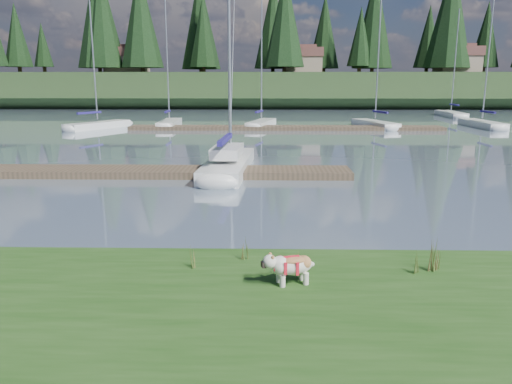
{
  "coord_description": "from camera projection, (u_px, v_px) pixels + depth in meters",
  "views": [
    {
      "loc": [
        0.49,
        -11.83,
        3.9
      ],
      "look_at": [
        0.23,
        -0.5,
        1.4
      ],
      "focal_mm": 35.0,
      "sensor_mm": 36.0,
      "label": 1
    }
  ],
  "objects": [
    {
      "name": "sailboat_bg_2",
      "position": [
        263.0,
        123.0,
        44.72
      ],
      "size": [
        2.87,
        7.22,
        10.75
      ],
      "rotation": [
        0.0,
        0.0,
        1.36
      ],
      "color": "silver",
      "rests_on": "ground"
    },
    {
      "name": "mud_lip",
      "position": [
        244.0,
        262.0,
        10.82
      ],
      "size": [
        60.0,
        0.5,
        0.14
      ],
      "primitive_type": "cube",
      "color": "#33281C",
      "rests_on": "ground"
    },
    {
      "name": "conifer_2",
      "position": [
        102.0,
        18.0,
        76.41
      ],
      "size": [
        6.6,
        6.6,
        16.05
      ],
      "color": "#382619",
      "rests_on": "ridge"
    },
    {
      "name": "sailboat_bg_1",
      "position": [
        171.0,
        122.0,
        44.95
      ],
      "size": [
        1.75,
        7.28,
        10.87
      ],
      "rotation": [
        0.0,
        0.0,
        1.62
      ],
      "color": "silver",
      "rests_on": "ground"
    },
    {
      "name": "house_2",
      "position": [
        457.0,
        59.0,
        77.5
      ],
      "size": [
        6.3,
        5.3,
        4.65
      ],
      "color": "gray",
      "rests_on": "ridge"
    },
    {
      "name": "ridge",
      "position": [
        265.0,
        90.0,
        83.12
      ],
      "size": [
        200.0,
        20.0,
        5.0
      ],
      "primitive_type": "cube",
      "color": "#1F3319",
      "rests_on": "ground"
    },
    {
      "name": "sailboat_bg_4",
      "position": [
        478.0,
        123.0,
        44.39
      ],
      "size": [
        1.7,
        7.76,
        11.42
      ],
      "rotation": [
        0.0,
        0.0,
        1.59
      ],
      "color": "silver",
      "rests_on": "ground"
    },
    {
      "name": "bank",
      "position": [
        229.0,
        374.0,
        6.5
      ],
      "size": [
        60.0,
        9.0,
        0.35
      ],
      "primitive_type": "cube",
      "color": "#284C1A",
      "rests_on": "ground"
    },
    {
      "name": "sailboat_main",
      "position": [
        230.0,
        160.0,
        22.81
      ],
      "size": [
        2.07,
        8.54,
        12.22
      ],
      "rotation": [
        0.0,
        0.0,
        1.52
      ],
      "color": "silver",
      "rests_on": "ground"
    },
    {
      "name": "house_1",
      "position": [
        302.0,
        60.0,
        79.99
      ],
      "size": [
        6.3,
        5.3,
        4.65
      ],
      "color": "gray",
      "rests_on": "ridge"
    },
    {
      "name": "weed_0",
      "position": [
        246.0,
        247.0,
        10.19
      ],
      "size": [
        0.17,
        0.14,
        0.58
      ],
      "color": "#475B23",
      "rests_on": "bank"
    },
    {
      "name": "conifer_5",
      "position": [
        361.0,
        37.0,
        78.05
      ],
      "size": [
        3.96,
        3.96,
        10.35
      ],
      "color": "#382619",
      "rests_on": "ridge"
    },
    {
      "name": "conifer_6",
      "position": [
        450.0,
        13.0,
        75.12
      ],
      "size": [
        7.04,
        7.04,
        17.0
      ],
      "color": "#382619",
      "rests_on": "ridge"
    },
    {
      "name": "weed_5",
      "position": [
        438.0,
        256.0,
        9.6
      ],
      "size": [
        0.17,
        0.14,
        0.66
      ],
      "color": "#475B23",
      "rests_on": "bank"
    },
    {
      "name": "conifer_3",
      "position": [
        203.0,
        32.0,
        80.37
      ],
      "size": [
        4.84,
        4.84,
        12.25
      ],
      "color": "#382619",
      "rests_on": "ridge"
    },
    {
      "name": "weed_3",
      "position": [
        195.0,
        258.0,
        9.7
      ],
      "size": [
        0.17,
        0.14,
        0.46
      ],
      "color": "#475B23",
      "rests_on": "bank"
    },
    {
      "name": "weed_1",
      "position": [
        299.0,
        261.0,
        9.64
      ],
      "size": [
        0.17,
        0.14,
        0.4
      ],
      "color": "#475B23",
      "rests_on": "bank"
    },
    {
      "name": "dock_near",
      "position": [
        162.0,
        172.0,
        21.24
      ],
      "size": [
        16.0,
        2.0,
        0.3
      ],
      "primitive_type": "cube",
      "color": "#4C3D2C",
      "rests_on": "ground"
    },
    {
      "name": "bulldog",
      "position": [
        291.0,
        264.0,
        8.91
      ],
      "size": [
        0.98,
        0.54,
        0.57
      ],
      "rotation": [
        0.0,
        0.0,
        3.41
      ],
      "color": "silver",
      "rests_on": "bank"
    },
    {
      "name": "weed_4",
      "position": [
        418.0,
        262.0,
        9.45
      ],
      "size": [
        0.17,
        0.14,
        0.49
      ],
      "color": "#475B23",
      "rests_on": "bank"
    },
    {
      "name": "conifer_1",
      "position": [
        16.0,
        35.0,
        80.17
      ],
      "size": [
        4.4,
        4.4,
        11.3
      ],
      "color": "#382619",
      "rests_on": "ridge"
    },
    {
      "name": "dock_far",
      "position": [
        286.0,
        128.0,
        41.6
      ],
      "size": [
        26.0,
        2.2,
        0.3
      ],
      "primitive_type": "cube",
      "color": "#4C3D2C",
      "rests_on": "ground"
    },
    {
      "name": "house_0",
      "position": [
        127.0,
        60.0,
        79.64
      ],
      "size": [
        6.3,
        5.3,
        4.65
      ],
      "color": "gray",
      "rests_on": "ridge"
    },
    {
      "name": "ground",
      "position": [
        262.0,
        130.0,
        41.68
      ],
      "size": [
        200.0,
        200.0,
        0.0
      ],
      "primitive_type": "plane",
      "color": "gray",
      "rests_on": "ground"
    },
    {
      "name": "sailboat_bg_5",
      "position": [
        449.0,
        113.0,
        57.89
      ],
      "size": [
        2.0,
        8.42,
        11.9
      ],
      "rotation": [
        0.0,
        0.0,
        1.53
      ],
      "color": "silver",
      "rests_on": "ground"
    },
    {
      "name": "sailboat_bg_0",
      "position": [
        103.0,
        124.0,
        42.98
      ],
      "size": [
        4.53,
        7.22,
        10.72
      ],
      "rotation": [
        0.0,
        0.0,
        1.11
      ],
      "color": "silver",
      "rests_on": "ground"
    },
    {
      "name": "weed_2",
      "position": [
        429.0,
        257.0,
        9.48
      ],
      "size": [
        0.17,
        0.14,
        0.7
      ],
      "color": "#475B23",
      "rests_on": "bank"
    },
    {
      "name": "sailboat_bg_3",
      "position": [
        372.0,
        123.0,
        44.18
      ],
      "size": [
        3.28,
        7.58,
        11.01
      ],
      "rotation": [
        0.0,
        0.0,
        1.82
      ],
      "color": "silver",
      "rests_on": "ground"
    },
    {
      "name": "conifer_4",
      "position": [
        285.0,
        19.0,
        73.93
      ],
      "size": [
        6.16,
        6.16,
        15.1
      ],
      "color": "#382619",
      "rests_on": "ridge"
    }
  ]
}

